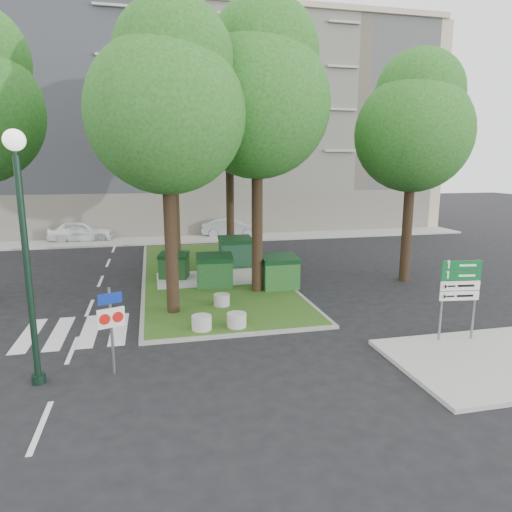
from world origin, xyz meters
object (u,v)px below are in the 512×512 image
object	(u,v)px
dumpster_a	(174,266)
traffic_sign_pole	(111,319)
tree_median_near_right	(259,90)
litter_bin	(250,250)
dumpster_c	(236,252)
directional_sign	(459,287)
dumpster_d	(280,272)
car_white	(81,231)
street_lamp	(23,230)
tree_median_far	(230,105)
tree_street_right	(415,122)
tree_median_near_left	(168,98)
dumpster_b	(215,271)
bollard_left	(202,323)
car_silver	(231,227)
tree_median_mid	(174,126)
bollard_right	(237,320)
bollard_mid	(222,300)

from	to	relation	value
dumpster_a	traffic_sign_pole	xyz separation A→B (m)	(-2.00, -9.22, 0.76)
tree_median_near_right	litter_bin	bearing A→B (deg)	80.78
dumpster_c	directional_sign	distance (m)	12.19
dumpster_d	car_white	world-z (taller)	dumpster_d
dumpster_a	street_lamp	distance (m)	10.53
tree_median_near_right	tree_median_far	distance (m)	7.51
tree_street_right	traffic_sign_pole	distance (m)	15.15
tree_median_far	dumpster_d	world-z (taller)	tree_median_far
tree_median_near_left	tree_median_far	world-z (taller)	tree_median_far
tree_median_near_right	dumpster_d	distance (m)	7.24
tree_median_far	dumpster_b	distance (m)	10.14
bollard_left	dumpster_d	bearing A→B (deg)	48.13
tree_median_far	tree_median_near_left	bearing A→B (deg)	-111.28
tree_street_right	car_silver	world-z (taller)	tree_street_right
tree_median_mid	litter_bin	distance (m)	8.03
bollard_right	street_lamp	bearing A→B (deg)	-155.37
tree_median_near_left	tree_median_mid	xyz separation A→B (m)	(0.50, 6.50, -0.34)
tree_median_mid	bollard_right	bearing A→B (deg)	-81.31
tree_median_near_right	car_silver	bearing A→B (deg)	84.60
tree_median_far	street_lamp	size ratio (longest dim) A/B	1.99
bollard_mid	car_white	xyz separation A→B (m)	(-7.11, 16.68, 0.39)
tree_median_near_left	street_lamp	xyz separation A→B (m)	(-3.56, -4.52, -3.55)
directional_sign	bollard_mid	bearing A→B (deg)	149.75
directional_sign	car_white	distance (m)	25.34
dumpster_a	dumpster_c	world-z (taller)	dumpster_c
tree_median_mid	directional_sign	world-z (taller)	tree_median_mid
bollard_left	car_white	size ratio (longest dim) A/B	0.15
bollard_left	tree_median_near_left	bearing A→B (deg)	108.46
dumpster_a	litter_bin	bearing A→B (deg)	59.91
bollard_left	car_silver	distance (m)	19.47
dumpster_b	bollard_right	bearing A→B (deg)	-86.01
bollard_left	car_silver	size ratio (longest dim) A/B	0.15
tree_median_near_right	traffic_sign_pole	size ratio (longest dim) A/B	5.06
tree_median_far	car_white	world-z (taller)	tree_median_far
dumpster_d	tree_median_near_right	bearing A→B (deg)	-174.86
car_white	tree_median_far	bearing A→B (deg)	-126.59
tree_median_near_right	tree_median_mid	distance (m)	5.50
dumpster_d	traffic_sign_pole	xyz separation A→B (m)	(-6.21, -6.49, 0.65)
litter_bin	street_lamp	size ratio (longest dim) A/B	0.13
traffic_sign_pole	bollard_left	bearing A→B (deg)	22.64
car_silver	dumpster_c	bearing A→B (deg)	179.58
dumpster_a	dumpster_b	size ratio (longest dim) A/B	0.95
tree_median_far	tree_median_mid	bearing A→B (deg)	-136.85
street_lamp	car_silver	bearing A→B (deg)	68.46
directional_sign	tree_median_near_left	bearing A→B (deg)	157.51
car_white	directional_sign	bearing A→B (deg)	-145.50
bollard_mid	tree_street_right	bearing A→B (deg)	14.22
dumpster_b	bollard_left	bearing A→B (deg)	-98.59
bollard_right	traffic_sign_pole	distance (m)	4.44
dumpster_a	car_silver	bearing A→B (deg)	86.33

